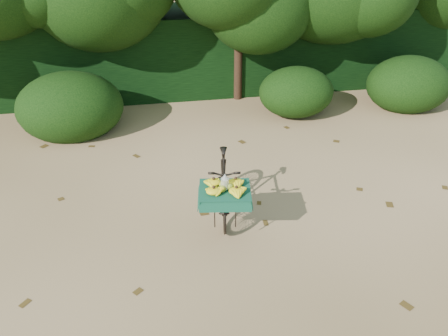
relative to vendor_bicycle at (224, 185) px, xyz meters
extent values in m
plane|color=tan|center=(0.58, -1.10, -0.47)|extent=(80.00, 80.00, 0.00)
imported|color=black|center=(0.00, 0.02, -0.01)|extent=(0.66, 1.57, 0.92)
cube|color=black|center=(-0.09, -0.57, 0.28)|extent=(0.39, 0.45, 0.02)
cube|color=#16543D|center=(-0.09, -0.57, 0.30)|extent=(0.74, 0.64, 0.01)
ellipsoid|color=olive|center=(-0.03, -0.58, 0.34)|extent=(0.09, 0.07, 0.10)
ellipsoid|color=olive|center=(-0.11, -0.52, 0.34)|extent=(0.09, 0.07, 0.10)
ellipsoid|color=olive|center=(-0.13, -0.61, 0.34)|extent=(0.09, 0.07, 0.10)
cylinder|color=#EAE5C6|center=(-0.09, -0.56, 0.39)|extent=(0.11, 0.11, 0.14)
cube|color=black|center=(0.58, 5.20, 0.43)|extent=(26.00, 1.80, 1.80)
camera|label=1|loc=(-0.99, -5.59, 3.61)|focal=38.00mm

